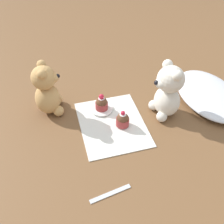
{
  "coord_description": "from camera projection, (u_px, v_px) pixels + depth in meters",
  "views": [
    {
      "loc": [
        0.61,
        -0.17,
        0.64
      ],
      "look_at": [
        0.0,
        0.0,
        0.06
      ],
      "focal_mm": 42.0,
      "sensor_mm": 36.0,
      "label": 1
    }
  ],
  "objects": [
    {
      "name": "ground_plane",
      "position": [
        112.0,
        124.0,
        0.89
      ],
      "size": [
        4.0,
        4.0,
        0.0
      ],
      "primitive_type": "plane",
      "color": "brown"
    },
    {
      "name": "knitted_placemat",
      "position": [
        112.0,
        123.0,
        0.89
      ],
      "size": [
        0.27,
        0.22,
        0.01
      ],
      "primitive_type": "cube",
      "color": "silver",
      "rests_on": "ground_plane"
    },
    {
      "name": "tulle_cloth",
      "position": [
        209.0,
        94.0,
        0.98
      ],
      "size": [
        0.32,
        0.21,
        0.04
      ],
      "primitive_type": "ellipsoid",
      "color": "silver",
      "rests_on": "ground_plane"
    },
    {
      "name": "teddy_bear_cream",
      "position": [
        168.0,
        92.0,
        0.87
      ],
      "size": [
        0.1,
        0.11,
        0.2
      ],
      "rotation": [
        0.0,
        0.0,
        0.07
      ],
      "color": "silver",
      "rests_on": "ground_plane"
    },
    {
      "name": "teddy_bear_tan",
      "position": [
        47.0,
        91.0,
        0.89
      ],
      "size": [
        0.1,
        0.1,
        0.19
      ],
      "rotation": [
        0.0,
        0.0,
        3.08
      ],
      "color": "tan",
      "rests_on": "ground_plane"
    },
    {
      "name": "cupcake_near_cream_bear",
      "position": [
        123.0,
        120.0,
        0.87
      ],
      "size": [
        0.04,
        0.04,
        0.06
      ],
      "color": "#993333",
      "rests_on": "knitted_placemat"
    },
    {
      "name": "saucer_plate",
      "position": [
        102.0,
        109.0,
        0.94
      ],
      "size": [
        0.08,
        0.08,
        0.01
      ],
      "primitive_type": "cylinder",
      "color": "white",
      "rests_on": "knitted_placemat"
    },
    {
      "name": "cupcake_near_tan_bear",
      "position": [
        102.0,
        103.0,
        0.92
      ],
      "size": [
        0.04,
        0.04,
        0.06
      ],
      "color": "#993333",
      "rests_on": "saucer_plate"
    },
    {
      "name": "teaspoon",
      "position": [
        110.0,
        193.0,
        0.7
      ],
      "size": [
        0.03,
        0.12,
        0.01
      ],
      "primitive_type": "cube",
      "rotation": [
        0.0,
        0.0,
        1.73
      ],
      "color": "silver",
      "rests_on": "ground_plane"
    }
  ]
}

